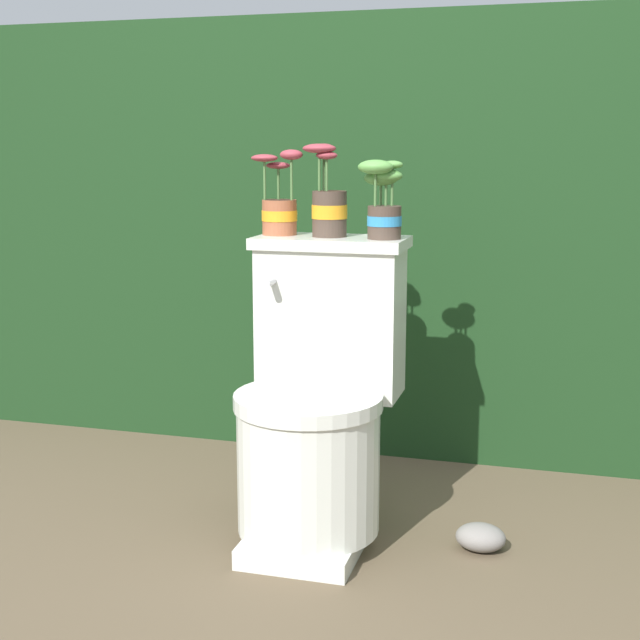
{
  "coord_description": "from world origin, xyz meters",
  "views": [
    {
      "loc": [
        0.56,
        -2.11,
        1.02
      ],
      "look_at": [
        -0.05,
        0.07,
        0.58
      ],
      "focal_mm": 50.0,
      "sensor_mm": 36.0,
      "label": 1
    }
  ],
  "objects_px": {
    "potted_plant_left": "(279,207)",
    "garden_stone": "(481,537)",
    "toilet": "(317,411)",
    "potted_plant_middle": "(383,201)",
    "potted_plant_midleft": "(328,204)"
  },
  "relations": [
    {
      "from": "potted_plant_left",
      "to": "garden_stone",
      "type": "height_order",
      "value": "potted_plant_left"
    },
    {
      "from": "toilet",
      "to": "potted_plant_middle",
      "type": "distance_m",
      "value": 0.57
    },
    {
      "from": "toilet",
      "to": "potted_plant_midleft",
      "type": "relative_size",
      "value": 3.21
    },
    {
      "from": "potted_plant_midleft",
      "to": "potted_plant_middle",
      "type": "bearing_deg",
      "value": -6.38
    },
    {
      "from": "potted_plant_left",
      "to": "potted_plant_midleft",
      "type": "relative_size",
      "value": 0.94
    },
    {
      "from": "potted_plant_left",
      "to": "potted_plant_middle",
      "type": "height_order",
      "value": "potted_plant_left"
    },
    {
      "from": "potted_plant_middle",
      "to": "garden_stone",
      "type": "relative_size",
      "value": 1.59
    },
    {
      "from": "potted_plant_middle",
      "to": "potted_plant_left",
      "type": "bearing_deg",
      "value": 174.29
    },
    {
      "from": "potted_plant_left",
      "to": "potted_plant_middle",
      "type": "bearing_deg",
      "value": -5.71
    },
    {
      "from": "potted_plant_midleft",
      "to": "garden_stone",
      "type": "xyz_separation_m",
      "value": [
        0.44,
        -0.13,
        -0.84
      ]
    },
    {
      "from": "toilet",
      "to": "potted_plant_left",
      "type": "height_order",
      "value": "potted_plant_left"
    },
    {
      "from": "potted_plant_middle",
      "to": "garden_stone",
      "type": "distance_m",
      "value": 0.9
    },
    {
      "from": "potted_plant_midleft",
      "to": "potted_plant_middle",
      "type": "distance_m",
      "value": 0.15
    },
    {
      "from": "potted_plant_midleft",
      "to": "potted_plant_left",
      "type": "bearing_deg",
      "value": 175.02
    },
    {
      "from": "toilet",
      "to": "garden_stone",
      "type": "xyz_separation_m",
      "value": [
        0.43,
        0.02,
        -0.31
      ]
    }
  ]
}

